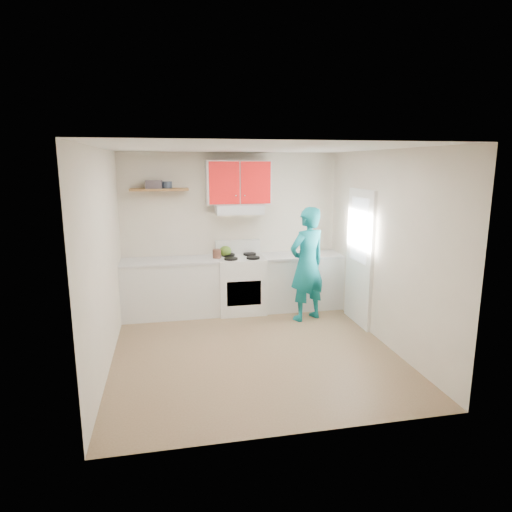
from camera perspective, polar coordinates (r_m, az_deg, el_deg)
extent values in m
plane|color=brown|center=(5.95, -0.37, -12.06)|extent=(3.80, 3.80, 0.00)
cube|color=white|center=(5.44, -0.41, 13.84)|extent=(3.60, 3.80, 0.04)
cube|color=beige|center=(7.39, -3.23, 3.21)|extent=(3.60, 0.04, 2.60)
cube|color=beige|center=(3.76, 5.21, -5.41)|extent=(3.60, 0.04, 2.60)
cube|color=beige|center=(5.50, -19.11, -0.46)|extent=(0.04, 3.80, 2.60)
cube|color=beige|center=(6.15, 16.31, 0.96)|extent=(0.04, 3.80, 2.60)
cube|color=white|center=(6.80, 13.28, -0.21)|extent=(0.05, 0.85, 2.05)
cube|color=white|center=(6.72, 13.24, 3.32)|extent=(0.01, 0.55, 0.95)
cube|color=silver|center=(7.21, -11.03, -4.15)|extent=(1.52, 0.60, 0.90)
cube|color=silver|center=(7.53, 5.81, -3.29)|extent=(1.32, 0.60, 0.90)
cube|color=white|center=(7.27, -2.00, -3.71)|extent=(0.76, 0.65, 0.92)
cube|color=silver|center=(7.14, -2.21, 6.10)|extent=(0.76, 0.44, 0.15)
cube|color=red|center=(7.17, -2.31, 9.53)|extent=(1.02, 0.33, 0.70)
cube|color=brown|center=(7.10, -12.44, 8.43)|extent=(0.90, 0.30, 0.04)
cube|color=#484047|center=(7.06, -13.10, 9.05)|extent=(0.26, 0.20, 0.13)
cylinder|color=#333D4C|center=(7.11, -11.53, 9.05)|extent=(0.18, 0.18, 0.11)
ellipsoid|color=#4C6F1F|center=(7.24, -3.99, 0.65)|extent=(0.26, 0.26, 0.17)
cylinder|color=#533124|center=(7.11, -5.11, 0.21)|extent=(0.14, 0.14, 0.16)
cube|color=olive|center=(7.36, 5.24, 0.04)|extent=(0.35, 0.27, 0.02)
cube|color=#B5121E|center=(7.60, 9.41, 0.26)|extent=(0.36, 0.31, 0.01)
imported|color=#0E767F|center=(6.84, 6.66, -1.07)|extent=(0.76, 0.64, 1.78)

